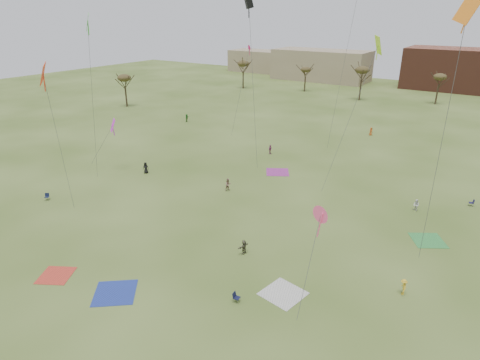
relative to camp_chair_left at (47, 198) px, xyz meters
The scene contains 22 objects.
ground 24.43m from the camp_chair_left, ahead, with size 260.00×260.00×0.00m, color #3A5119.
spectator_fore_b 23.08m from the camp_chair_left, 41.00° to the left, with size 0.83×0.65×1.71m, color #8E6B5A.
spectator_fore_c 27.79m from the camp_chair_left, ahead, with size 1.38×0.44×1.49m, color brown.
flyer_mid_a 14.12m from the camp_chair_left, 75.05° to the left, with size 0.82×0.54×1.69m, color black.
flyer_mid_b 42.55m from the camp_chair_left, ahead, with size 0.94×0.54×1.46m, color gold.
spectator_mid_d 34.69m from the camp_chair_left, 65.32° to the left, with size 0.93×0.39×1.58m, color #9B407B.
spectator_mid_e 45.61m from the camp_chair_left, 29.81° to the left, with size 0.69×0.54×1.43m, color white.
flyer_far_a 42.17m from the camp_chair_left, 105.76° to the left, with size 1.50×0.48×1.62m, color #286C24.
flyer_far_b 57.73m from the camp_chair_left, 64.24° to the left, with size 0.77×0.50×1.57m, color #C85B22.
blanket_red 17.89m from the camp_chair_left, 30.68° to the right, with size 2.78×2.78×0.03m, color red.
blanket_blue 23.19m from the camp_chair_left, 19.81° to the right, with size 3.42×3.42×0.03m, color #223796.
blanket_cream 33.77m from the camp_chair_left, ahead, with size 3.22×3.22×0.03m, color silver.
blanket_plum 31.58m from the camp_chair_left, 51.55° to the left, with size 3.28×3.28×0.03m, color #9C308B.
blanket_olive 45.21m from the camp_chair_left, 20.86° to the left, with size 3.14×3.14×0.03m, color green.
camp_chair_left is the anchor object (origin of this frame).
camp_chair_center 31.22m from the camp_chair_left, ahead, with size 0.59×0.55×0.87m.
camp_chair_right 52.87m from the camp_chair_left, 31.72° to the left, with size 0.67×0.64×0.87m.
kites_aloft 38.72m from the camp_chair_left, 45.33° to the left, with size 58.36×54.67×25.89m.
tree_line 78.31m from the camp_chair_left, 74.20° to the left, with size 117.44×49.32×8.91m.
building_tan 111.57m from the camp_chair_left, 95.62° to the left, with size 32.00×14.00×10.00m, color #937F60.
building_brick 119.67m from the camp_chair_left, 75.92° to the left, with size 26.00×16.00×12.00m, color brown.
building_tan_west 124.89m from the camp_chair_left, 109.13° to the left, with size 20.00×12.00×8.00m, color #937F60.
Camera 1 is at (22.46, -21.81, 22.19)m, focal length 30.82 mm.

